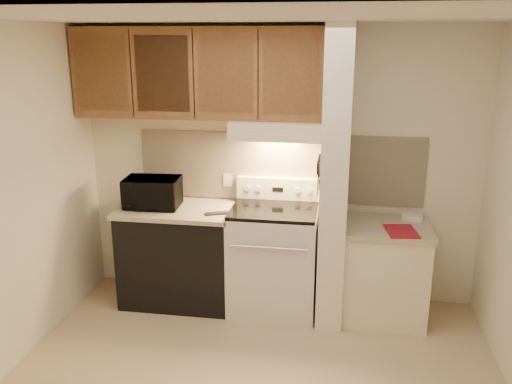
# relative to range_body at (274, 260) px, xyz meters

# --- Properties ---
(floor) EXTENTS (3.60, 3.60, 0.00)m
(floor) POSITION_rel_range_body_xyz_m (0.00, -1.16, -0.46)
(floor) COLOR #CBB28D
(floor) RESTS_ON ground
(ceiling) EXTENTS (3.60, 3.60, 0.00)m
(ceiling) POSITION_rel_range_body_xyz_m (0.00, -1.16, 2.04)
(ceiling) COLOR white
(ceiling) RESTS_ON wall_back
(wall_back) EXTENTS (3.60, 2.50, 0.02)m
(wall_back) POSITION_rel_range_body_xyz_m (0.00, 0.34, 0.79)
(wall_back) COLOR #F0E6CC
(wall_back) RESTS_ON floor
(wall_left) EXTENTS (0.02, 3.00, 2.50)m
(wall_left) POSITION_rel_range_body_xyz_m (-1.80, -1.16, 0.79)
(wall_left) COLOR #F0E6CC
(wall_left) RESTS_ON floor
(backsplash) EXTENTS (2.60, 0.02, 0.63)m
(backsplash) POSITION_rel_range_body_xyz_m (0.00, 0.33, 0.78)
(backsplash) COLOR #FFEDCB
(backsplash) RESTS_ON wall_back
(range_body) EXTENTS (0.76, 0.65, 0.92)m
(range_body) POSITION_rel_range_body_xyz_m (0.00, 0.00, 0.00)
(range_body) COLOR silver
(range_body) RESTS_ON floor
(oven_window) EXTENTS (0.50, 0.01, 0.30)m
(oven_window) POSITION_rel_range_body_xyz_m (0.00, -0.32, 0.04)
(oven_window) COLOR black
(oven_window) RESTS_ON range_body
(oven_handle) EXTENTS (0.65, 0.02, 0.02)m
(oven_handle) POSITION_rel_range_body_xyz_m (0.00, -0.35, 0.26)
(oven_handle) COLOR silver
(oven_handle) RESTS_ON range_body
(cooktop) EXTENTS (0.74, 0.64, 0.03)m
(cooktop) POSITION_rel_range_body_xyz_m (0.00, 0.00, 0.48)
(cooktop) COLOR black
(cooktop) RESTS_ON range_body
(range_backguard) EXTENTS (0.76, 0.08, 0.20)m
(range_backguard) POSITION_rel_range_body_xyz_m (0.00, 0.28, 0.59)
(range_backguard) COLOR silver
(range_backguard) RESTS_ON range_body
(range_display) EXTENTS (0.10, 0.01, 0.04)m
(range_display) POSITION_rel_range_body_xyz_m (0.00, 0.24, 0.59)
(range_display) COLOR black
(range_display) RESTS_ON range_backguard
(range_knob_left_outer) EXTENTS (0.05, 0.02, 0.05)m
(range_knob_left_outer) POSITION_rel_range_body_xyz_m (-0.28, 0.24, 0.59)
(range_knob_left_outer) COLOR silver
(range_knob_left_outer) RESTS_ON range_backguard
(range_knob_left_inner) EXTENTS (0.05, 0.02, 0.05)m
(range_knob_left_inner) POSITION_rel_range_body_xyz_m (-0.18, 0.24, 0.59)
(range_knob_left_inner) COLOR silver
(range_knob_left_inner) RESTS_ON range_backguard
(range_knob_right_inner) EXTENTS (0.05, 0.02, 0.05)m
(range_knob_right_inner) POSITION_rel_range_body_xyz_m (0.18, 0.24, 0.59)
(range_knob_right_inner) COLOR silver
(range_knob_right_inner) RESTS_ON range_backguard
(range_knob_right_outer) EXTENTS (0.05, 0.02, 0.05)m
(range_knob_right_outer) POSITION_rel_range_body_xyz_m (0.28, 0.24, 0.59)
(range_knob_right_outer) COLOR silver
(range_knob_right_outer) RESTS_ON range_backguard
(dishwasher_front) EXTENTS (1.00, 0.63, 0.87)m
(dishwasher_front) POSITION_rel_range_body_xyz_m (-0.88, 0.01, -0.03)
(dishwasher_front) COLOR black
(dishwasher_front) RESTS_ON floor
(left_countertop) EXTENTS (1.04, 0.67, 0.04)m
(left_countertop) POSITION_rel_range_body_xyz_m (-0.88, 0.01, 0.43)
(left_countertop) COLOR #B9B196
(left_countertop) RESTS_ON dishwasher_front
(spoon_rest) EXTENTS (0.22, 0.14, 0.01)m
(spoon_rest) POSITION_rel_range_body_xyz_m (-0.48, -0.12, 0.46)
(spoon_rest) COLOR black
(spoon_rest) RESTS_ON left_countertop
(teal_jar) EXTENTS (0.10, 0.10, 0.10)m
(teal_jar) POSITION_rel_range_body_xyz_m (-1.23, 0.23, 0.50)
(teal_jar) COLOR #25715D
(teal_jar) RESTS_ON left_countertop
(outlet) EXTENTS (0.08, 0.01, 0.12)m
(outlet) POSITION_rel_range_body_xyz_m (-0.48, 0.32, 0.64)
(outlet) COLOR #EEE6C6
(outlet) RESTS_ON backsplash
(microwave) EXTENTS (0.51, 0.36, 0.27)m
(microwave) POSITION_rel_range_body_xyz_m (-1.10, -0.01, 0.58)
(microwave) COLOR black
(microwave) RESTS_ON left_countertop
(partition_pillar) EXTENTS (0.22, 0.70, 2.50)m
(partition_pillar) POSITION_rel_range_body_xyz_m (0.51, -0.01, 0.79)
(partition_pillar) COLOR white
(partition_pillar) RESTS_ON floor
(pillar_trim) EXTENTS (0.01, 0.70, 0.04)m
(pillar_trim) POSITION_rel_range_body_xyz_m (0.39, -0.01, 0.84)
(pillar_trim) COLOR brown
(pillar_trim) RESTS_ON partition_pillar
(knife_strip) EXTENTS (0.02, 0.42, 0.04)m
(knife_strip) POSITION_rel_range_body_xyz_m (0.39, -0.06, 0.86)
(knife_strip) COLOR black
(knife_strip) RESTS_ON partition_pillar
(knife_blade_a) EXTENTS (0.01, 0.03, 0.16)m
(knife_blade_a) POSITION_rel_range_body_xyz_m (0.38, -0.20, 0.76)
(knife_blade_a) COLOR silver
(knife_blade_a) RESTS_ON knife_strip
(knife_handle_a) EXTENTS (0.02, 0.02, 0.10)m
(knife_handle_a) POSITION_rel_range_body_xyz_m (0.38, -0.21, 0.91)
(knife_handle_a) COLOR black
(knife_handle_a) RESTS_ON knife_strip
(knife_blade_b) EXTENTS (0.01, 0.04, 0.18)m
(knife_blade_b) POSITION_rel_range_body_xyz_m (0.38, -0.15, 0.75)
(knife_blade_b) COLOR silver
(knife_blade_b) RESTS_ON knife_strip
(knife_handle_b) EXTENTS (0.02, 0.02, 0.10)m
(knife_handle_b) POSITION_rel_range_body_xyz_m (0.38, -0.13, 0.91)
(knife_handle_b) COLOR black
(knife_handle_b) RESTS_ON knife_strip
(knife_blade_c) EXTENTS (0.01, 0.04, 0.20)m
(knife_blade_c) POSITION_rel_range_body_xyz_m (0.38, -0.06, 0.74)
(knife_blade_c) COLOR silver
(knife_blade_c) RESTS_ON knife_strip
(knife_handle_c) EXTENTS (0.02, 0.02, 0.10)m
(knife_handle_c) POSITION_rel_range_body_xyz_m (0.38, -0.05, 0.91)
(knife_handle_c) COLOR black
(knife_handle_c) RESTS_ON knife_strip
(knife_blade_d) EXTENTS (0.01, 0.04, 0.16)m
(knife_blade_d) POSITION_rel_range_body_xyz_m (0.38, 0.03, 0.76)
(knife_blade_d) COLOR silver
(knife_blade_d) RESTS_ON knife_strip
(knife_handle_d) EXTENTS (0.02, 0.02, 0.10)m
(knife_handle_d) POSITION_rel_range_body_xyz_m (0.38, 0.01, 0.91)
(knife_handle_d) COLOR black
(knife_handle_d) RESTS_ON knife_strip
(knife_blade_e) EXTENTS (0.01, 0.04, 0.18)m
(knife_blade_e) POSITION_rel_range_body_xyz_m (0.38, 0.11, 0.75)
(knife_blade_e) COLOR silver
(knife_blade_e) RESTS_ON knife_strip
(knife_handle_e) EXTENTS (0.02, 0.02, 0.10)m
(knife_handle_e) POSITION_rel_range_body_xyz_m (0.38, 0.12, 0.91)
(knife_handle_e) COLOR black
(knife_handle_e) RESTS_ON knife_strip
(oven_mitt) EXTENTS (0.03, 0.10, 0.23)m
(oven_mitt) POSITION_rel_range_body_xyz_m (0.38, 0.17, 0.75)
(oven_mitt) COLOR gray
(oven_mitt) RESTS_ON partition_pillar
(right_cab_base) EXTENTS (0.70, 0.60, 0.81)m
(right_cab_base) POSITION_rel_range_body_xyz_m (0.97, -0.01, -0.06)
(right_cab_base) COLOR #EEE6C6
(right_cab_base) RESTS_ON floor
(right_countertop) EXTENTS (0.74, 0.64, 0.04)m
(right_countertop) POSITION_rel_range_body_xyz_m (0.97, -0.01, 0.37)
(right_countertop) COLOR #B9B196
(right_countertop) RESTS_ON right_cab_base
(red_folder) EXTENTS (0.28, 0.36, 0.01)m
(red_folder) POSITION_rel_range_body_xyz_m (1.07, -0.16, 0.40)
(red_folder) COLOR maroon
(red_folder) RESTS_ON right_countertop
(white_box) EXTENTS (0.18, 0.13, 0.04)m
(white_box) POSITION_rel_range_body_xyz_m (1.19, 0.17, 0.41)
(white_box) COLOR white
(white_box) RESTS_ON right_countertop
(range_hood) EXTENTS (0.78, 0.44, 0.15)m
(range_hood) POSITION_rel_range_body_xyz_m (0.00, 0.12, 1.17)
(range_hood) COLOR #EEE6C6
(range_hood) RESTS_ON upper_cabinets
(hood_lip) EXTENTS (0.78, 0.04, 0.06)m
(hood_lip) POSITION_rel_range_body_xyz_m (0.00, -0.08, 1.12)
(hood_lip) COLOR #EEE6C6
(hood_lip) RESTS_ON range_hood
(upper_cabinets) EXTENTS (2.18, 0.33, 0.77)m
(upper_cabinets) POSITION_rel_range_body_xyz_m (-0.69, 0.17, 1.62)
(upper_cabinets) COLOR brown
(upper_cabinets) RESTS_ON wall_back
(cab_door_a) EXTENTS (0.46, 0.01, 0.63)m
(cab_door_a) POSITION_rel_range_body_xyz_m (-1.51, 0.01, 1.62)
(cab_door_a) COLOR brown
(cab_door_a) RESTS_ON upper_cabinets
(cab_gap_a) EXTENTS (0.01, 0.01, 0.73)m
(cab_gap_a) POSITION_rel_range_body_xyz_m (-1.23, 0.01, 1.62)
(cab_gap_a) COLOR black
(cab_gap_a) RESTS_ON upper_cabinets
(cab_door_b) EXTENTS (0.46, 0.01, 0.63)m
(cab_door_b) POSITION_rel_range_body_xyz_m (-0.96, 0.01, 1.62)
(cab_door_b) COLOR brown
(cab_door_b) RESTS_ON upper_cabinets
(cab_gap_b) EXTENTS (0.01, 0.01, 0.73)m
(cab_gap_b) POSITION_rel_range_body_xyz_m (-0.69, 0.01, 1.62)
(cab_gap_b) COLOR black
(cab_gap_b) RESTS_ON upper_cabinets
(cab_door_c) EXTENTS (0.46, 0.01, 0.63)m
(cab_door_c) POSITION_rel_range_body_xyz_m (-0.42, 0.01, 1.62)
(cab_door_c) COLOR brown
(cab_door_c) RESTS_ON upper_cabinets
(cab_gap_c) EXTENTS (0.01, 0.01, 0.73)m
(cab_gap_c) POSITION_rel_range_body_xyz_m (-0.14, 0.01, 1.62)
(cab_gap_c) COLOR black
(cab_gap_c) RESTS_ON upper_cabinets
(cab_door_d) EXTENTS (0.46, 0.01, 0.63)m
(cab_door_d) POSITION_rel_range_body_xyz_m (0.13, 0.01, 1.62)
(cab_door_d) COLOR brown
(cab_door_d) RESTS_ON upper_cabinets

